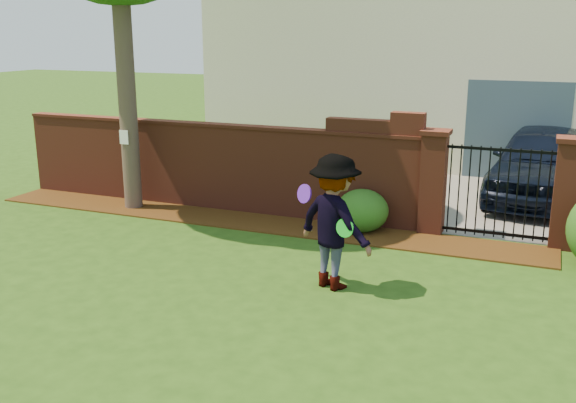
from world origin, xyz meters
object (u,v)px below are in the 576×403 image
at_px(frisbee_purple, 304,194).
at_px(frisbee_green, 345,228).
at_px(man, 332,223).
at_px(car, 540,165).

xyz_separation_m(frisbee_purple, frisbee_green, (0.70, -0.30, -0.34)).
distance_m(man, frisbee_purple, 0.58).
distance_m(car, frisbee_green, 6.80).
height_order(man, frisbee_green, man).
xyz_separation_m(car, man, (-2.58, -6.17, 0.17)).
distance_m(man, frisbee_green, 0.33).
xyz_separation_m(man, frisbee_purple, (-0.45, 0.08, 0.36)).
relative_size(frisbee_purple, frisbee_green, 1.04).
height_order(car, man, man).
height_order(man, frisbee_purple, man).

